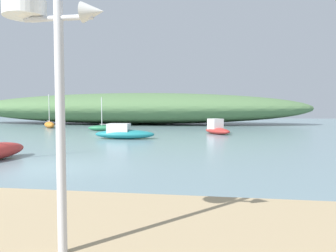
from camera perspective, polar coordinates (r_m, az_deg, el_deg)
name	(u,v)px	position (r m, az deg, el deg)	size (l,w,h in m)	color
ground_plane	(47,168)	(12.02, -20.81, -7.05)	(120.00, 120.00, 0.00)	gray
distant_hill	(132,109)	(43.65, -6.45, 3.13)	(46.95, 12.77, 4.16)	#517547
mast_structure	(37,27)	(4.55, -22.46, 16.08)	(1.32, 0.54, 3.52)	silver
motorboat_far_right	(217,129)	(26.34, 8.72, -0.48)	(2.65, 3.22, 1.25)	#B72D28
sailboat_off_point	(102,128)	(30.38, -11.76, -0.32)	(2.70, 1.10, 3.14)	#287A4C
sailboat_west_reach	(49,125)	(36.48, -20.48, 0.24)	(2.63, 2.95, 3.61)	orange
motorboat_east_reach	(123,133)	(22.11, -8.00, -1.23)	(4.21, 1.68, 1.05)	teal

